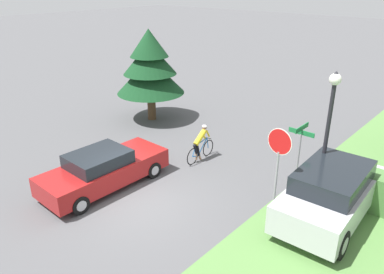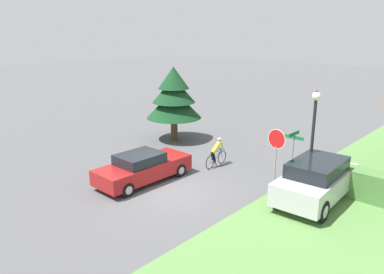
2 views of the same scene
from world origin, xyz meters
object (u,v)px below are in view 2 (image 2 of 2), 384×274
Objects in this scene: street_lamp at (314,124)px; street_name_sign at (293,149)px; sedan_left_lane at (143,168)px; stop_sign at (276,151)px; cyclist at (216,153)px; parked_suv_right at (316,180)px; conifer_tall_near at (174,96)px.

street_name_sign is at bearing -170.43° from street_lamp.
stop_sign is at bearing -68.54° from sedan_left_lane.
street_name_sign is (4.19, 0.14, 1.07)m from cyclist.
stop_sign is 2.00m from street_name_sign.
sedan_left_lane is 7.65m from parked_suv_right.
conifer_tall_near is (-9.27, 1.90, 1.06)m from street_name_sign.
parked_suv_right reaches higher than sedan_left_lane.
conifer_tall_near is at bearing 168.43° from street_name_sign.
parked_suv_right is (5.65, -0.56, 0.20)m from cyclist.
parked_suv_right is at bearing -98.48° from cyclist.
cyclist is at bearing -176.90° from street_lamp.
street_name_sign is at bearing -91.00° from cyclist.
sedan_left_lane is at bearing -57.00° from conifer_tall_near.
stop_sign is at bearing -21.95° from conifer_tall_near.
conifer_tall_near is (-3.87, 5.96, 2.16)m from sedan_left_lane.
cyclist is at bearing -16.40° from sedan_left_lane.
cyclist is 4.32m from street_name_sign.
street_lamp is (6.18, 4.20, 2.32)m from sedan_left_lane.
sedan_left_lane is 4.11m from cyclist.
sedan_left_lane is 1.83× the size of street_name_sign.
parked_suv_right is 1.84m from street_name_sign.
stop_sign is 10.27m from conifer_tall_near.
street_lamp reaches higher than parked_suv_right.
parked_suv_right is at bearing -63.11° from sedan_left_lane.
street_lamp reaches higher than stop_sign.
parked_suv_right is 0.98× the size of conifer_tall_near.
street_lamp is at bearing 36.97° from parked_suv_right.
street_name_sign is at bearing -11.57° from conifer_tall_near.
parked_suv_right is 1.49× the size of stop_sign.
conifer_tall_near reaches higher than sedan_left_lane.
sedan_left_lane is 1.02× the size of parked_suv_right.
cyclist is 0.40× the size of street_lamp.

